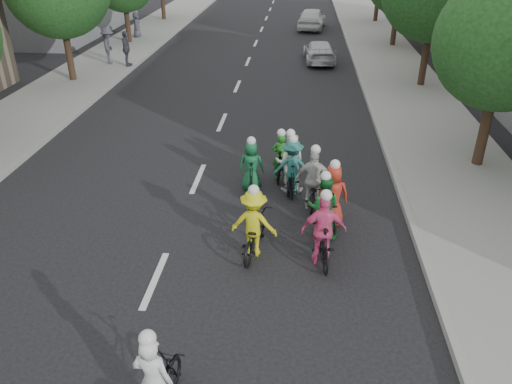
# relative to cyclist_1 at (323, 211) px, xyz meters

# --- Properties ---
(ground) EXTENTS (120.00, 120.00, 0.00)m
(ground) POSITION_rel_cyclist_1_xyz_m (-3.72, -2.19, -0.68)
(ground) COLOR black
(ground) RESTS_ON ground
(sidewalk_left) EXTENTS (4.00, 80.00, 0.15)m
(sidewalk_left) POSITION_rel_cyclist_1_xyz_m (-11.72, 7.81, -0.61)
(sidewalk_left) COLOR gray
(sidewalk_left) RESTS_ON ground
(curb_left) EXTENTS (0.18, 80.00, 0.18)m
(curb_left) POSITION_rel_cyclist_1_xyz_m (-9.77, 7.81, -0.59)
(curb_left) COLOR #999993
(curb_left) RESTS_ON ground
(sidewalk_right) EXTENTS (4.00, 80.00, 0.15)m
(sidewalk_right) POSITION_rel_cyclist_1_xyz_m (4.28, 7.81, -0.61)
(sidewalk_right) COLOR gray
(sidewalk_right) RESTS_ON ground
(curb_right) EXTENTS (0.18, 80.00, 0.18)m
(curb_right) POSITION_rel_cyclist_1_xyz_m (2.33, 7.81, -0.59)
(curb_right) COLOR #999993
(curb_right) RESTS_ON ground
(tree_r_0) EXTENTS (4.00, 4.00, 5.97)m
(tree_r_0) POSITION_rel_cyclist_1_xyz_m (5.08, 4.41, 3.28)
(tree_r_0) COLOR black
(tree_r_0) RESTS_ON ground
(cyclist_1) EXTENTS (0.87, 1.92, 1.80)m
(cyclist_1) POSITION_rel_cyclist_1_xyz_m (0.00, 0.00, 0.00)
(cyclist_1) COLOR black
(cyclist_1) RESTS_ON ground
(cyclist_2) EXTENTS (1.17, 1.95, 1.83)m
(cyclist_2) POSITION_rel_cyclist_1_xyz_m (-1.63, -0.93, -0.01)
(cyclist_2) COLOR black
(cyclist_2) RESTS_ON ground
(cyclist_3) EXTENTS (1.07, 1.76, 1.91)m
(cyclist_3) POSITION_rel_cyclist_1_xyz_m (-0.03, -1.14, 0.02)
(cyclist_3) COLOR black
(cyclist_3) RESTS_ON ground
(cyclist_4) EXTENTS (0.86, 1.70, 1.83)m
(cyclist_4) POSITION_rel_cyclist_1_xyz_m (0.25, 0.59, -0.04)
(cyclist_4) COLOR black
(cyclist_4) RESTS_ON ground
(cyclist_5) EXTENTS (0.58, 1.66, 1.63)m
(cyclist_5) POSITION_rel_cyclist_1_xyz_m (-1.19, 3.12, -0.11)
(cyclist_5) COLOR black
(cyclist_5) RESTS_ON ground
(cyclist_6) EXTENTS (0.87, 1.59, 1.91)m
(cyclist_6) POSITION_rel_cyclist_1_xyz_m (-0.90, 2.38, 0.01)
(cyclist_6) COLOR black
(cyclist_6) RESTS_ON ground
(cyclist_7) EXTENTS (1.09, 1.61, 1.80)m
(cyclist_7) POSITION_rel_cyclist_1_xyz_m (-0.82, 2.23, 0.01)
(cyclist_7) COLOR black
(cyclist_7) RESTS_ON ground
(cyclist_8) EXTENTS (1.04, 1.75, 1.88)m
(cyclist_8) POSITION_rel_cyclist_1_xyz_m (-0.22, 1.39, -0.04)
(cyclist_8) COLOR black
(cyclist_8) RESTS_ON ground
(cyclist_9) EXTENTS (0.77, 1.61, 1.66)m
(cyclist_9) POSITION_rel_cyclist_1_xyz_m (-2.00, 2.34, -0.07)
(cyclist_9) COLOR black
(cyclist_9) RESTS_ON ground
(follow_car_lead) EXTENTS (1.91, 4.11, 1.16)m
(follow_car_lead) POSITION_rel_cyclist_1_xyz_m (0.31, 18.12, -0.10)
(follow_car_lead) COLOR silver
(follow_car_lead) RESTS_ON ground
(follow_car_trail) EXTENTS (2.32, 4.70, 1.54)m
(follow_car_trail) POSITION_rel_cyclist_1_xyz_m (-0.01, 28.24, 0.09)
(follow_car_trail) COLOR white
(follow_car_trail) RESTS_ON ground
(spectator_0) EXTENTS (0.98, 1.35, 1.89)m
(spectator_0) POSITION_rel_cyclist_1_xyz_m (-11.15, 16.07, 0.41)
(spectator_0) COLOR #464852
(spectator_0) RESTS_ON sidewalk_left
(spectator_1) EXTENTS (0.67, 1.15, 1.84)m
(spectator_1) POSITION_rel_cyclist_1_xyz_m (-10.02, 15.62, 0.39)
(spectator_1) COLOR #4E4F5B
(spectator_1) RESTS_ON sidewalk_left
(spectator_2) EXTENTS (0.59, 0.84, 1.61)m
(spectator_2) POSITION_rel_cyclist_1_xyz_m (-11.88, 23.50, 0.27)
(spectator_2) COLOR #4C4A57
(spectator_2) RESTS_ON sidewalk_left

